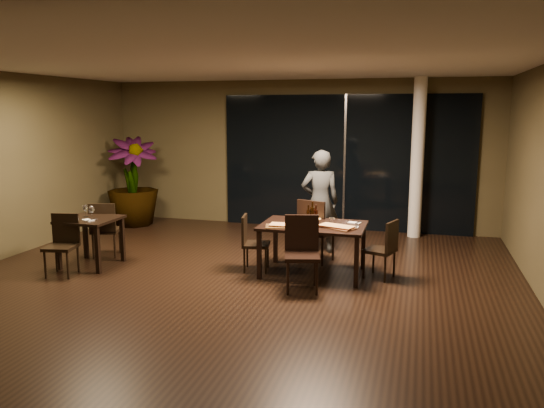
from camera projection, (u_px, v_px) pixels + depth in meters
The scene contains 30 objects.
ground at pixel (230, 285), 7.35m from camera, with size 8.00×8.00×0.00m, color black.
wall_back at pixel (297, 154), 10.93m from camera, with size 8.00×0.10×3.00m, color #453D25.
ceiling at pixel (227, 60), 6.83m from camera, with size 8.00×8.00×0.04m, color silver.
window_panel at pixel (345, 163), 10.60m from camera, with size 5.00×0.06×2.70m, color black.
column at pixel (417, 158), 9.91m from camera, with size 0.24×0.24×3.00m, color white.
main_table at pixel (313, 229), 7.72m from camera, with size 1.50×1.00×0.75m.
side_table at pixel (90, 226), 8.17m from camera, with size 0.80×0.80×0.75m.
chair_main_far at pixel (314, 228), 8.32m from camera, with size 0.59×0.59×1.02m.
chair_main_near at pixel (302, 249), 7.11m from camera, with size 0.56×0.56×0.99m.
chair_main_left at pixel (251, 240), 7.95m from camera, with size 0.45×0.45×0.84m.
chair_main_right at pixel (385, 246), 7.54m from camera, with size 0.51×0.51×0.85m.
chair_side_far at pixel (104, 227), 8.65m from camera, with size 0.54×0.54×0.92m.
chair_side_near at pixel (63, 241), 7.77m from camera, with size 0.48×0.48×0.89m.
diner at pixel (320, 202), 8.91m from camera, with size 0.59×0.39×1.74m, color #303336.
potted_plant at pixel (133, 182), 11.06m from camera, with size 1.01×1.01×1.84m, color #1D4C19.
pizza_board_left at pixel (287, 226), 7.54m from camera, with size 0.61×0.31×0.01m, color #482F17.
pizza_board_right at pixel (337, 228), 7.46m from camera, with size 0.52×0.26×0.01m, color #4A2B17.
oblong_pizza_left at pixel (287, 225), 7.54m from camera, with size 0.48×0.22×0.02m, color maroon, non-canonical shape.
oblong_pizza_right at pixel (337, 226), 7.46m from camera, with size 0.47×0.21×0.02m, color maroon, non-canonical shape.
round_pizza at pixel (310, 219), 8.03m from camera, with size 0.33×0.33×0.01m, color #AA2012.
bottle_a at pixel (308, 214), 7.75m from camera, with size 0.06×0.06×0.28m, color black, non-canonical shape.
bottle_b at pixel (316, 214), 7.72m from camera, with size 0.06×0.06×0.28m, color black, non-canonical shape.
bottle_c at pixel (312, 212), 7.77m from camera, with size 0.07×0.07×0.32m, color black, non-canonical shape.
tumbler_left at pixel (296, 220), 7.84m from camera, with size 0.07×0.07×0.08m, color white.
tumbler_right at pixel (332, 221), 7.75m from camera, with size 0.08×0.08×0.09m, color white.
napkin_near at pixel (352, 227), 7.49m from camera, with size 0.18×0.10×0.01m, color white.
napkin_far at pixel (354, 223), 7.77m from camera, with size 0.18×0.10×0.01m, color white.
wine_glass_a at pixel (85, 211), 8.25m from camera, with size 0.08×0.08×0.18m, color white, non-canonical shape.
wine_glass_b at pixel (92, 213), 8.03m from camera, with size 0.09×0.09×0.20m, color white, non-canonical shape.
side_napkin at pixel (88, 220), 7.96m from camera, with size 0.18×0.11×0.01m, color white.
Camera 1 is at (2.47, -6.62, 2.38)m, focal length 35.00 mm.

